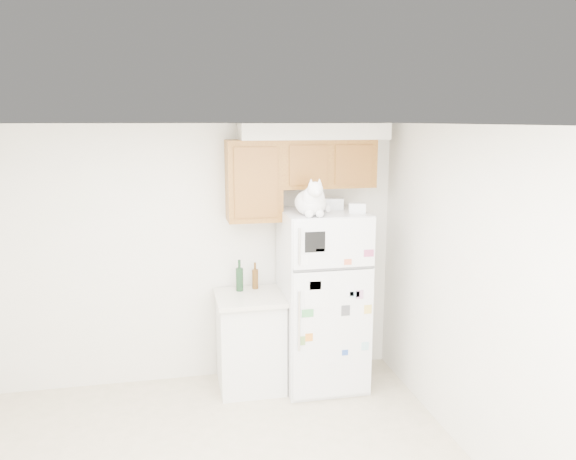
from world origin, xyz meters
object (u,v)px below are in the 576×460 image
object	(u,v)px
storage_box_front	(357,208)
bottle_amber	(255,276)
cat	(312,201)
refrigerator	(323,299)
bottle_green	(239,275)
storage_box_back	(334,203)
base_counter	(250,341)

from	to	relation	value
storage_box_front	bottle_amber	bearing A→B (deg)	170.63
bottle_amber	cat	bearing A→B (deg)	-46.14
refrigerator	bottle_green	xyz separation A→B (m)	(-0.77, 0.22, 0.22)
cat	storage_box_back	xyz separation A→B (m)	(0.31, 0.34, -0.08)
base_counter	storage_box_front	distance (m)	1.62
bottle_amber	refrigerator	bearing A→B (deg)	-22.82
bottle_green	bottle_amber	distance (m)	0.16
cat	bottle_amber	world-z (taller)	cat
bottle_amber	storage_box_front	bearing A→B (deg)	-23.56
storage_box_front	bottle_green	bearing A→B (deg)	175.66
base_counter	bottle_green	bearing A→B (deg)	117.60
bottle_green	refrigerator	bearing A→B (deg)	-15.99
cat	refrigerator	bearing A→B (deg)	50.37
refrigerator	bottle_green	world-z (taller)	refrigerator
storage_box_back	storage_box_front	world-z (taller)	storage_box_back
bottle_green	bottle_amber	bearing A→B (deg)	13.34
storage_box_front	bottle_amber	xyz separation A→B (m)	(-0.89, 0.39, -0.69)
storage_box_back	storage_box_front	distance (m)	0.30
refrigerator	base_counter	world-z (taller)	refrigerator
refrigerator	cat	distance (m)	1.01
refrigerator	storage_box_front	bearing A→B (deg)	-25.17
base_counter	refrigerator	bearing A→B (deg)	-6.10
storage_box_back	base_counter	bearing A→B (deg)	-157.86
cat	bottle_amber	size ratio (longest dim) A/B	1.88
storage_box_back	bottle_amber	size ratio (longest dim) A/B	0.69
cat	storage_box_front	world-z (taller)	cat
base_counter	storage_box_back	size ratio (longest dim) A/B	5.11
cat	storage_box_front	xyz separation A→B (m)	(0.44, 0.07, -0.08)
bottle_amber	bottle_green	bearing A→B (deg)	-166.66
refrigerator	bottle_amber	world-z (taller)	refrigerator
bottle_amber	storage_box_back	bearing A→B (deg)	-8.90
refrigerator	base_counter	distance (m)	0.79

